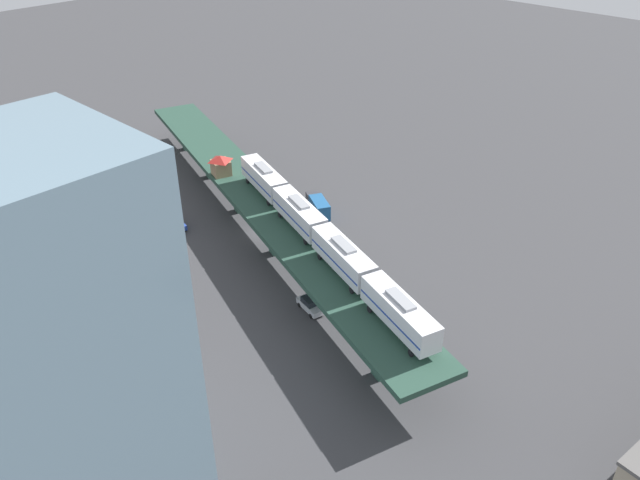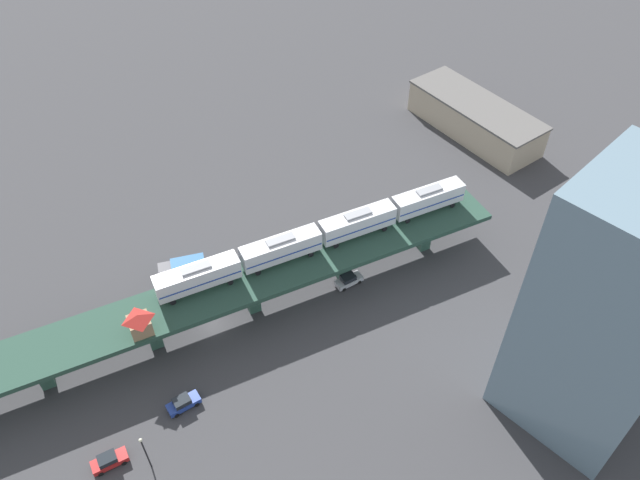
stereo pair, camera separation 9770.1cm
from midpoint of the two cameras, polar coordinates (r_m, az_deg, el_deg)
ground_plane at (r=84.86m, az=-39.57°, el=-18.62°), size 400.00×400.00×0.00m
elevated_viaduct at (r=80.69m, az=-41.63°, el=-16.56°), size 37.83×89.74×6.79m
subway_train at (r=72.69m, az=-29.74°, el=-11.09°), size 18.83×48.01×4.45m
signal_hut at (r=82.35m, az=-49.00°, el=-18.09°), size 4.09×4.09×3.40m
street_car_red at (r=87.21m, az=-53.11°, el=-28.59°), size 2.94×4.73×1.89m
street_car_blue at (r=82.57m, az=-45.99°, el=-25.96°), size 2.63×4.67×1.89m
street_car_silver at (r=76.57m, az=-24.82°, el=-15.87°), size 2.75×4.69×1.89m
delivery_truck at (r=90.33m, az=-40.13°, el=-12.22°), size 5.48×7.38×3.20m
street_lamp at (r=81.38m, az=-52.23°, el=-29.21°), size 0.44×0.44×6.94m
warehouse_building at (r=94.70m, az=-2.70°, el=5.89°), size 29.74×14.23×6.80m
office_tower at (r=46.64m, az=-3.27°, el=-29.84°), size 16.00×16.00×36.00m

